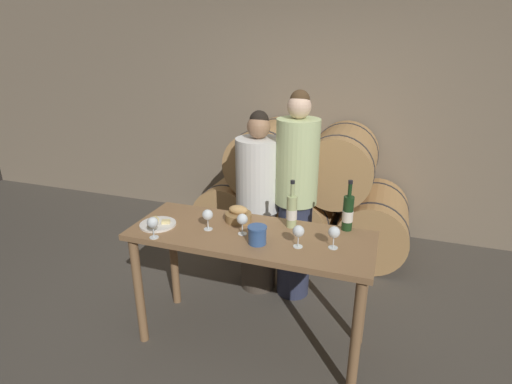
{
  "coord_description": "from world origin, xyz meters",
  "views": [
    {
      "loc": [
        0.81,
        -2.24,
        2.09
      ],
      "look_at": [
        0.0,
        0.12,
        1.14
      ],
      "focal_mm": 28.0,
      "sensor_mm": 36.0,
      "label": 1
    }
  ],
  "objects_px": {
    "bread_basket": "(238,215)",
    "wine_glass_right": "(298,232)",
    "wine_glass_left": "(208,215)",
    "wine_glass_center": "(242,220)",
    "person_left": "(258,205)",
    "wine_bottle_white": "(292,211)",
    "tasting_table": "(250,251)",
    "wine_glass_far_right": "(334,233)",
    "cheese_plate": "(158,224)",
    "wine_glass_far_left": "(153,223)",
    "wine_bottle_red": "(348,213)",
    "blue_crock": "(257,234)",
    "person_right": "(296,198)"
  },
  "relations": [
    {
      "from": "wine_glass_left",
      "to": "wine_glass_center",
      "type": "distance_m",
      "value": 0.25
    },
    {
      "from": "bread_basket",
      "to": "wine_bottle_red",
      "type": "bearing_deg",
      "value": 8.36
    },
    {
      "from": "wine_bottle_white",
      "to": "wine_glass_left",
      "type": "distance_m",
      "value": 0.57
    },
    {
      "from": "person_left",
      "to": "wine_bottle_white",
      "type": "bearing_deg",
      "value": -51.45
    },
    {
      "from": "tasting_table",
      "to": "wine_glass_center",
      "type": "xyz_separation_m",
      "value": [
        -0.04,
        -0.03,
        0.24
      ]
    },
    {
      "from": "cheese_plate",
      "to": "wine_glass_left",
      "type": "xyz_separation_m",
      "value": [
        0.36,
        0.05,
        0.09
      ]
    },
    {
      "from": "wine_bottle_white",
      "to": "tasting_table",
      "type": "bearing_deg",
      "value": -140.65
    },
    {
      "from": "wine_glass_left",
      "to": "wine_glass_right",
      "type": "bearing_deg",
      "value": -3.83
    },
    {
      "from": "tasting_table",
      "to": "cheese_plate",
      "type": "xyz_separation_m",
      "value": [
        -0.65,
        -0.09,
        0.14
      ]
    },
    {
      "from": "wine_glass_far_left",
      "to": "wine_glass_center",
      "type": "bearing_deg",
      "value": 24.12
    },
    {
      "from": "wine_bottle_white",
      "to": "wine_glass_far_left",
      "type": "relative_size",
      "value": 2.32
    },
    {
      "from": "cheese_plate",
      "to": "wine_glass_far_left",
      "type": "bearing_deg",
      "value": -65.57
    },
    {
      "from": "person_right",
      "to": "cheese_plate",
      "type": "bearing_deg",
      "value": -134.63
    },
    {
      "from": "tasting_table",
      "to": "cheese_plate",
      "type": "distance_m",
      "value": 0.67
    },
    {
      "from": "blue_crock",
      "to": "wine_glass_right",
      "type": "bearing_deg",
      "value": 8.59
    },
    {
      "from": "blue_crock",
      "to": "bread_basket",
      "type": "xyz_separation_m",
      "value": [
        -0.23,
        0.27,
        -0.02
      ]
    },
    {
      "from": "wine_bottle_red",
      "to": "wine_glass_left",
      "type": "bearing_deg",
      "value": -161.19
    },
    {
      "from": "wine_glass_far_left",
      "to": "bread_basket",
      "type": "bearing_deg",
      "value": 44.51
    },
    {
      "from": "blue_crock",
      "to": "wine_glass_far_left",
      "type": "height_order",
      "value": "wine_glass_far_left"
    },
    {
      "from": "wine_glass_left",
      "to": "wine_glass_right",
      "type": "xyz_separation_m",
      "value": [
        0.63,
        -0.04,
        0.0
      ]
    },
    {
      "from": "person_left",
      "to": "wine_glass_far_right",
      "type": "xyz_separation_m",
      "value": [
        0.73,
        -0.73,
        0.2
      ]
    },
    {
      "from": "tasting_table",
      "to": "wine_glass_far_left",
      "type": "xyz_separation_m",
      "value": [
        -0.57,
        -0.26,
        0.24
      ]
    },
    {
      "from": "wine_bottle_white",
      "to": "wine_glass_left",
      "type": "height_order",
      "value": "wine_bottle_white"
    },
    {
      "from": "wine_glass_left",
      "to": "wine_glass_far_right",
      "type": "xyz_separation_m",
      "value": [
        0.84,
        0.01,
        0.0
      ]
    },
    {
      "from": "wine_glass_far_right",
      "to": "person_left",
      "type": "bearing_deg",
      "value": 135.04
    },
    {
      "from": "person_left",
      "to": "wine_glass_left",
      "type": "height_order",
      "value": "person_left"
    },
    {
      "from": "bread_basket",
      "to": "wine_glass_right",
      "type": "height_order",
      "value": "wine_glass_right"
    },
    {
      "from": "wine_glass_center",
      "to": "bread_basket",
      "type": "bearing_deg",
      "value": 118.53
    },
    {
      "from": "wine_bottle_red",
      "to": "wine_glass_far_left",
      "type": "height_order",
      "value": "wine_bottle_red"
    },
    {
      "from": "wine_bottle_red",
      "to": "wine_glass_far_left",
      "type": "distance_m",
      "value": 1.28
    },
    {
      "from": "wine_glass_far_left",
      "to": "wine_glass_far_right",
      "type": "relative_size",
      "value": 1.0
    },
    {
      "from": "blue_crock",
      "to": "wine_glass_left",
      "type": "relative_size",
      "value": 0.85
    },
    {
      "from": "person_right",
      "to": "tasting_table",
      "type": "bearing_deg",
      "value": -101.3
    },
    {
      "from": "wine_bottle_white",
      "to": "wine_glass_far_right",
      "type": "distance_m",
      "value": 0.38
    },
    {
      "from": "person_left",
      "to": "blue_crock",
      "type": "distance_m",
      "value": 0.88
    },
    {
      "from": "wine_glass_right",
      "to": "wine_glass_far_right",
      "type": "bearing_deg",
      "value": 14.97
    },
    {
      "from": "bread_basket",
      "to": "wine_glass_right",
      "type": "distance_m",
      "value": 0.55
    },
    {
      "from": "wine_bottle_white",
      "to": "wine_glass_left",
      "type": "bearing_deg",
      "value": -156.48
    },
    {
      "from": "blue_crock",
      "to": "wine_glass_left",
      "type": "bearing_deg",
      "value": 168.01
    },
    {
      "from": "cheese_plate",
      "to": "wine_glass_right",
      "type": "relative_size",
      "value": 1.72
    },
    {
      "from": "blue_crock",
      "to": "cheese_plate",
      "type": "relative_size",
      "value": 0.49
    },
    {
      "from": "person_right",
      "to": "wine_glass_right",
      "type": "distance_m",
      "value": 0.82
    },
    {
      "from": "tasting_table",
      "to": "wine_glass_right",
      "type": "height_order",
      "value": "wine_glass_right"
    },
    {
      "from": "person_right",
      "to": "wine_bottle_red",
      "type": "relative_size",
      "value": 4.97
    },
    {
      "from": "tasting_table",
      "to": "bread_basket",
      "type": "distance_m",
      "value": 0.28
    },
    {
      "from": "bread_basket",
      "to": "wine_glass_left",
      "type": "relative_size",
      "value": 1.28
    },
    {
      "from": "tasting_table",
      "to": "wine_glass_left",
      "type": "bearing_deg",
      "value": -172.87
    },
    {
      "from": "cheese_plate",
      "to": "wine_glass_far_left",
      "type": "height_order",
      "value": "wine_glass_far_left"
    },
    {
      "from": "wine_glass_center",
      "to": "wine_glass_right",
      "type": "bearing_deg",
      "value": -7.71
    },
    {
      "from": "wine_glass_center",
      "to": "cheese_plate",
      "type": "bearing_deg",
      "value": -173.84
    }
  ]
}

